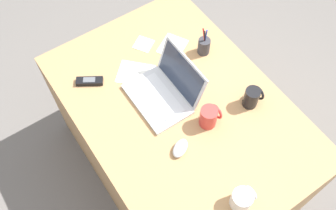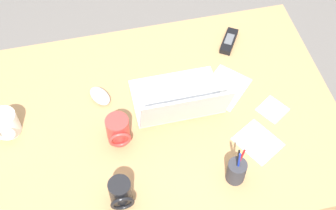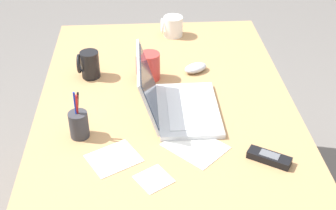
{
  "view_description": "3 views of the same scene",
  "coord_description": "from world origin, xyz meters",
  "px_view_note": "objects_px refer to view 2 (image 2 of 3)",
  "views": [
    {
      "loc": [
        0.73,
        -0.57,
        2.29
      ],
      "look_at": [
        -0.02,
        -0.06,
        0.77
      ],
      "focal_mm": 40.07,
      "sensor_mm": 36.0,
      "label": 1
    },
    {
      "loc": [
        0.17,
        0.92,
        2.14
      ],
      "look_at": [
        -0.04,
        -0.0,
        0.8
      ],
      "focal_mm": 49.26,
      "sensor_mm": 36.0,
      "label": 2
    },
    {
      "loc": [
        -1.41,
        0.08,
        1.68
      ],
      "look_at": [
        -0.09,
        -0.0,
        0.77
      ],
      "focal_mm": 49.04,
      "sensor_mm": 36.0,
      "label": 3
    }
  ],
  "objects_px": {
    "cordless_phone": "(229,41)",
    "laptop": "(179,100)",
    "coffee_mug_spare": "(118,130)",
    "coffee_mug_white": "(121,193)",
    "coffee_mug_tall": "(6,124)",
    "computer_mouse": "(100,96)",
    "pen_holder": "(236,171)"
  },
  "relations": [
    {
      "from": "coffee_mug_tall",
      "to": "cordless_phone",
      "type": "xyz_separation_m",
      "value": [
        -0.89,
        -0.23,
        -0.03
      ]
    },
    {
      "from": "coffee_mug_white",
      "to": "coffee_mug_tall",
      "type": "xyz_separation_m",
      "value": [
        0.35,
        -0.35,
        -0.01
      ]
    },
    {
      "from": "coffee_mug_white",
      "to": "coffee_mug_tall",
      "type": "bearing_deg",
      "value": -45.31
    },
    {
      "from": "cordless_phone",
      "to": "laptop",
      "type": "bearing_deg",
      "value": 44.01
    },
    {
      "from": "laptop",
      "to": "cordless_phone",
      "type": "height_order",
      "value": "laptop"
    },
    {
      "from": "computer_mouse",
      "to": "pen_holder",
      "type": "relative_size",
      "value": 0.58
    },
    {
      "from": "laptop",
      "to": "computer_mouse",
      "type": "distance_m",
      "value": 0.3
    },
    {
      "from": "coffee_mug_tall",
      "to": "coffee_mug_spare",
      "type": "bearing_deg",
      "value": 162.38
    },
    {
      "from": "laptop",
      "to": "pen_holder",
      "type": "bearing_deg",
      "value": 109.47
    },
    {
      "from": "coffee_mug_white",
      "to": "coffee_mug_spare",
      "type": "bearing_deg",
      "value": -97.39
    },
    {
      "from": "computer_mouse",
      "to": "coffee_mug_white",
      "type": "xyz_separation_m",
      "value": [
        -0.01,
        0.42,
        0.04
      ]
    },
    {
      "from": "coffee_mug_spare",
      "to": "cordless_phone",
      "type": "height_order",
      "value": "coffee_mug_spare"
    },
    {
      "from": "computer_mouse",
      "to": "coffee_mug_spare",
      "type": "height_order",
      "value": "coffee_mug_spare"
    },
    {
      "from": "pen_holder",
      "to": "coffee_mug_tall",
      "type": "bearing_deg",
      "value": -26.02
    },
    {
      "from": "computer_mouse",
      "to": "pen_holder",
      "type": "bearing_deg",
      "value": 104.06
    },
    {
      "from": "laptop",
      "to": "cordless_phone",
      "type": "distance_m",
      "value": 0.38
    },
    {
      "from": "computer_mouse",
      "to": "cordless_phone",
      "type": "height_order",
      "value": "computer_mouse"
    },
    {
      "from": "coffee_mug_spare",
      "to": "pen_holder",
      "type": "bearing_deg",
      "value": 146.09
    },
    {
      "from": "coffee_mug_spare",
      "to": "cordless_phone",
      "type": "bearing_deg",
      "value": -145.51
    },
    {
      "from": "coffee_mug_white",
      "to": "pen_holder",
      "type": "height_order",
      "value": "pen_holder"
    },
    {
      "from": "cordless_phone",
      "to": "computer_mouse",
      "type": "bearing_deg",
      "value": 16.35
    },
    {
      "from": "laptop",
      "to": "coffee_mug_tall",
      "type": "bearing_deg",
      "value": -3.18
    },
    {
      "from": "computer_mouse",
      "to": "coffee_mug_tall",
      "type": "height_order",
      "value": "coffee_mug_tall"
    },
    {
      "from": "laptop",
      "to": "computer_mouse",
      "type": "relative_size",
      "value": 3.3
    },
    {
      "from": "computer_mouse",
      "to": "cordless_phone",
      "type": "xyz_separation_m",
      "value": [
        -0.55,
        -0.16,
        -0.0
      ]
    },
    {
      "from": "coffee_mug_tall",
      "to": "coffee_mug_spare",
      "type": "height_order",
      "value": "coffee_mug_spare"
    },
    {
      "from": "coffee_mug_white",
      "to": "coffee_mug_tall",
      "type": "distance_m",
      "value": 0.5
    },
    {
      "from": "computer_mouse",
      "to": "coffee_mug_spare",
      "type": "bearing_deg",
      "value": 73.68
    },
    {
      "from": "coffee_mug_white",
      "to": "cordless_phone",
      "type": "bearing_deg",
      "value": -132.89
    },
    {
      "from": "computer_mouse",
      "to": "coffee_mug_white",
      "type": "height_order",
      "value": "coffee_mug_white"
    },
    {
      "from": "coffee_mug_white",
      "to": "coffee_mug_spare",
      "type": "xyz_separation_m",
      "value": [
        -0.03,
        -0.23,
        0.0
      ]
    },
    {
      "from": "computer_mouse",
      "to": "pen_holder",
      "type": "distance_m",
      "value": 0.58
    }
  ]
}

